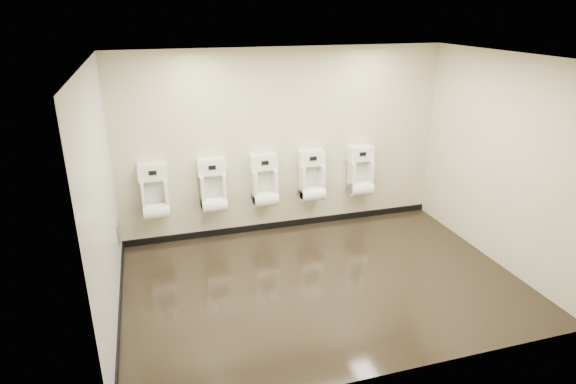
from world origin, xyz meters
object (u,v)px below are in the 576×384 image
object	(u,v)px
access_panel	(118,232)
urinal_0	(155,195)
urinal_1	(213,189)
urinal_4	(360,174)
urinal_3	(312,179)
urinal_2	(265,184)

from	to	relation	value
access_panel	urinal_0	size ratio (longest dim) A/B	0.32
urinal_1	urinal_4	distance (m)	2.36
urinal_3	access_panel	bearing A→B (deg)	-171.86
urinal_3	urinal_4	distance (m)	0.82
access_panel	urinal_1	xyz separation A→B (m)	(1.35, 0.41, 0.32)
access_panel	urinal_3	world-z (taller)	urinal_3
urinal_1	urinal_0	bearing A→B (deg)	180.00
urinal_0	urinal_1	size ratio (longest dim) A/B	1.00
access_panel	urinal_3	distance (m)	2.93
access_panel	urinal_1	bearing A→B (deg)	17.02
urinal_2	urinal_3	world-z (taller)	same
urinal_3	urinal_1	bearing A→B (deg)	180.00
urinal_1	urinal_4	size ratio (longest dim) A/B	1.00
urinal_0	urinal_4	distance (m)	3.18
urinal_1	urinal_4	world-z (taller)	same
urinal_1	urinal_3	bearing A→B (deg)	0.00
urinal_2	urinal_3	bearing A→B (deg)	0.00
access_panel	urinal_3	xyz separation A→B (m)	(2.88, 0.41, 0.32)
access_panel	urinal_1	size ratio (longest dim) A/B	0.32
urinal_2	urinal_3	xyz separation A→B (m)	(0.75, 0.00, 0.00)
urinal_4	urinal_0	bearing A→B (deg)	180.00
urinal_1	urinal_2	xyz separation A→B (m)	(0.78, 0.00, 0.00)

